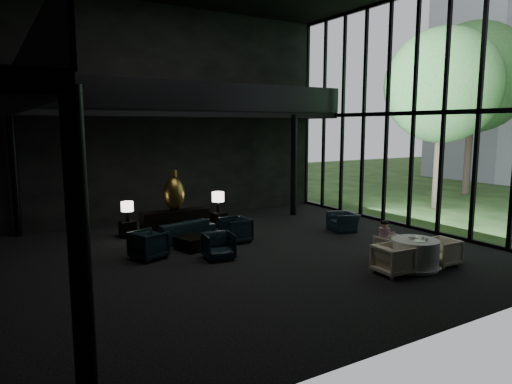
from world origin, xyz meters
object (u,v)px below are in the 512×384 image
console (176,221)px  sofa (179,226)px  table_lamp_right (218,198)px  child (384,232)px  dining_chair_north (392,247)px  dining_chair_east (442,251)px  lounge_armchair_west (149,242)px  coffee_table (194,243)px  dining_table (415,256)px  bronze_urn (174,193)px  lounge_armchair_south (219,244)px  dining_chair_west (393,258)px  window_armchair (343,220)px  side_table_right (219,219)px  table_lamp_left (127,207)px  side_table_left (128,229)px  lounge_armchair_east (236,227)px

console → sofa: 1.33m
table_lamp_right → child: table_lamp_right is taller
table_lamp_right → dining_chair_north: size_ratio=1.04×
console → dining_chair_east: size_ratio=3.13×
lounge_armchair_west → dining_chair_east: bearing=-145.4°
coffee_table → dining_table: 6.09m
bronze_urn → lounge_armchair_south: (-0.17, -3.72, -0.92)m
dining_table → dining_chair_west: bearing=-177.5°
lounge_armchair_west → window_armchair: (6.74, -0.20, -0.09)m
lounge_armchair_south → console: bearing=96.0°
lounge_armchair_west → side_table_right: bearing=-72.9°
table_lamp_left → coffee_table: bearing=-62.9°
console → side_table_left: (-1.60, 0.11, -0.11)m
lounge_armchair_south → dining_chair_east: size_ratio=1.09×
dining_chair_east → sofa: bearing=-137.8°
console → bronze_urn: bronze_urn is taller
dining_chair_east → table_lamp_left: bearing=-137.2°
lounge_armchair_east → dining_chair_east: 5.92m
lounge_armchair_south → window_armchair: lounge_armchair_south is taller
dining_table → dining_chair_west: dining_chair_west is taller
dining_chair_east → dining_chair_north: bearing=-138.9°
bronze_urn → side_table_right: bearing=-5.0°
sofa → lounge_armchair_east: sofa is taller
lounge_armchair_south → sofa: bearing=103.4°
table_lamp_right → lounge_armchair_east: table_lamp_right is taller
dining_table → side_table_left: bearing=126.9°
dining_chair_west → window_armchair: bearing=-23.1°
lounge_armchair_west → table_lamp_left: bearing=-23.9°
lounge_armchair_east → dining_table: lounge_armchair_east is taller
side_table_left → table_lamp_right: bearing=-2.5°
side_table_right → coffee_table: size_ratio=0.62×
window_armchair → dining_chair_east: 4.26m
console → dining_chair_north: (3.77, -6.12, -0.02)m
table_lamp_right → lounge_armchair_west: (-3.37, -2.61, -0.58)m
table_lamp_right → child: size_ratio=1.15×
dining_chair_north → child: bearing=-47.3°
side_table_right → console: bearing=178.1°
lounge_armchair_west → coffee_table: (1.41, 0.25, -0.28)m
console → dining_chair_east: 8.41m
sofa → lounge_armchair_south: 2.37m
dining_chair_north → dining_chair_west: 1.23m
table_lamp_left → dining_chair_north: size_ratio=0.93×
lounge_armchair_south → coffee_table: bearing=107.2°
console → dining_chair_west: (2.88, -6.96, 0.04)m
lounge_armchair_east → child: (2.53, -3.69, 0.30)m
dining_chair_east → side_table_right: bearing=-155.2°
table_lamp_right → side_table_right: bearing=-90.0°
dining_chair_east → bronze_urn: bearing=-145.6°
lounge_armchair_east → dining_chair_north: lounge_armchair_east is taller
lounge_armchair_east → window_armchair: bearing=81.4°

